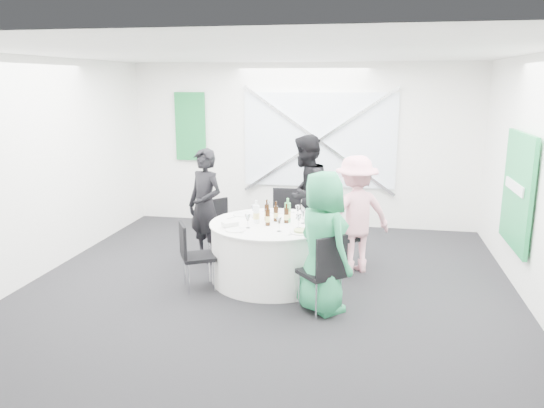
% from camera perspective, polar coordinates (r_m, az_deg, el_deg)
% --- Properties ---
extents(floor, '(6.00, 6.00, 0.00)m').
position_cam_1_polar(floor, '(6.69, -0.32, -8.75)').
color(floor, black).
rests_on(floor, ground).
extents(ceiling, '(6.00, 6.00, 0.00)m').
position_cam_1_polar(ceiling, '(6.22, -0.36, 15.95)').
color(ceiling, silver).
rests_on(ceiling, wall_back).
extents(wall_back, '(6.00, 0.00, 6.00)m').
position_cam_1_polar(wall_back, '(9.24, 3.25, 6.30)').
color(wall_back, white).
rests_on(wall_back, floor).
extents(wall_front, '(6.00, 0.00, 6.00)m').
position_cam_1_polar(wall_front, '(3.49, -9.86, -5.32)').
color(wall_front, white).
rests_on(wall_front, floor).
extents(wall_left, '(0.00, 6.00, 6.00)m').
position_cam_1_polar(wall_left, '(7.48, -23.57, 3.62)').
color(wall_left, white).
rests_on(wall_left, floor).
extents(wall_right, '(0.00, 6.00, 6.00)m').
position_cam_1_polar(wall_right, '(6.45, 26.83, 1.94)').
color(wall_right, white).
rests_on(wall_right, floor).
extents(window_panel, '(2.60, 0.03, 1.60)m').
position_cam_1_polar(window_panel, '(9.15, 5.10, 6.84)').
color(window_panel, silver).
rests_on(window_panel, wall_back).
extents(window_brace_a, '(2.63, 0.05, 1.84)m').
position_cam_1_polar(window_brace_a, '(9.11, 5.08, 6.81)').
color(window_brace_a, silver).
rests_on(window_brace_a, window_panel).
extents(window_brace_b, '(2.63, 0.05, 1.84)m').
position_cam_1_polar(window_brace_b, '(9.11, 5.08, 6.81)').
color(window_brace_b, silver).
rests_on(window_brace_b, window_panel).
extents(green_banner, '(0.55, 0.04, 1.20)m').
position_cam_1_polar(green_banner, '(9.62, -8.78, 8.24)').
color(green_banner, '#156C36').
rests_on(green_banner, wall_back).
extents(green_sign, '(0.05, 1.20, 1.40)m').
position_cam_1_polar(green_sign, '(7.04, 24.90, 1.30)').
color(green_sign, '#198C45').
rests_on(green_sign, wall_right).
extents(banquet_table, '(1.56, 1.56, 0.76)m').
position_cam_1_polar(banquet_table, '(6.75, 0.00, -5.13)').
color(banquet_table, silver).
rests_on(banquet_table, floor).
extents(chair_back, '(0.44, 0.45, 0.96)m').
position_cam_1_polar(chair_back, '(7.73, 1.47, -1.34)').
color(chair_back, black).
rests_on(chair_back, floor).
extents(chair_back_left, '(0.54, 0.54, 0.85)m').
position_cam_1_polar(chair_back_left, '(7.60, -5.49, -2.19)').
color(chair_back_left, black).
rests_on(chair_back_left, floor).
extents(chair_back_right, '(0.59, 0.59, 0.93)m').
position_cam_1_polar(chair_back_right, '(7.19, 8.30, -2.73)').
color(chair_back_right, black).
rests_on(chair_back_right, floor).
extents(chair_front_right, '(0.58, 0.58, 0.90)m').
position_cam_1_polar(chair_front_right, '(5.78, 5.74, -6.83)').
color(chair_front_right, black).
rests_on(chair_front_right, floor).
extents(chair_front_left, '(0.52, 0.52, 0.84)m').
position_cam_1_polar(chair_front_left, '(6.49, -8.59, -5.05)').
color(chair_front_left, black).
rests_on(chair_front_left, floor).
extents(person_man_back_left, '(0.69, 0.61, 1.60)m').
position_cam_1_polar(person_man_back_left, '(7.41, -7.20, -0.21)').
color(person_man_back_left, black).
rests_on(person_man_back_left, floor).
extents(person_man_back, '(0.63, 0.92, 1.74)m').
position_cam_1_polar(person_man_back, '(7.76, 3.59, 1.04)').
color(person_man_back, black).
rests_on(person_man_back, floor).
extents(person_woman_pink, '(1.11, 0.88, 1.56)m').
position_cam_1_polar(person_woman_pink, '(7.04, 8.97, -1.13)').
color(person_woman_pink, pink).
rests_on(person_woman_pink, floor).
extents(person_woman_green, '(0.88, 0.91, 1.57)m').
position_cam_1_polar(person_woman_green, '(5.78, 5.48, -4.14)').
color(person_woman_green, '#268B57').
rests_on(person_woman_green, floor).
extents(plate_back, '(0.29, 0.29, 0.01)m').
position_cam_1_polar(plate_back, '(7.18, 0.81, -0.79)').
color(plate_back, white).
rests_on(plate_back, banquet_table).
extents(plate_back_left, '(0.28, 0.28, 0.01)m').
position_cam_1_polar(plate_back_left, '(7.03, -3.09, -1.11)').
color(plate_back_left, white).
rests_on(plate_back_left, banquet_table).
extents(plate_back_right, '(0.28, 0.28, 0.04)m').
position_cam_1_polar(plate_back_right, '(6.84, 4.37, -1.46)').
color(plate_back_right, white).
rests_on(plate_back_right, banquet_table).
extents(plate_front_right, '(0.27, 0.27, 0.04)m').
position_cam_1_polar(plate_front_right, '(6.20, 3.14, -2.97)').
color(plate_front_right, white).
rests_on(plate_front_right, banquet_table).
extents(plate_front_left, '(0.24, 0.24, 0.01)m').
position_cam_1_polar(plate_front_left, '(6.31, -3.97, -2.78)').
color(plate_front_left, white).
rests_on(plate_front_left, banquet_table).
extents(napkin, '(0.22, 0.21, 0.05)m').
position_cam_1_polar(napkin, '(6.45, -4.55, -2.14)').
color(napkin, silver).
rests_on(napkin, plate_front_left).
extents(beer_bottle_a, '(0.06, 0.06, 0.27)m').
position_cam_1_polar(beer_bottle_a, '(6.72, -0.56, -0.91)').
color(beer_bottle_a, '#331909').
rests_on(beer_bottle_a, banquet_table).
extents(beer_bottle_b, '(0.06, 0.06, 0.26)m').
position_cam_1_polar(beer_bottle_b, '(6.68, 0.42, -1.05)').
color(beer_bottle_b, '#331909').
rests_on(beer_bottle_b, banquet_table).
extents(beer_bottle_c, '(0.06, 0.06, 0.25)m').
position_cam_1_polar(beer_bottle_c, '(6.60, 1.55, -1.25)').
color(beer_bottle_c, '#331909').
rests_on(beer_bottle_c, banquet_table).
extents(beer_bottle_d, '(0.06, 0.06, 0.27)m').
position_cam_1_polar(beer_bottle_d, '(6.48, -0.47, -1.45)').
color(beer_bottle_d, '#331909').
rests_on(beer_bottle_d, banquet_table).
extents(green_water_bottle, '(0.08, 0.08, 0.31)m').
position_cam_1_polar(green_water_bottle, '(6.64, 1.70, -0.94)').
color(green_water_bottle, '#44B259').
rests_on(green_water_bottle, banquet_table).
extents(clear_water_bottle, '(0.08, 0.08, 0.29)m').
position_cam_1_polar(clear_water_bottle, '(6.61, -1.69, -1.10)').
color(clear_water_bottle, white).
rests_on(clear_water_bottle, banquet_table).
extents(wine_glass_a, '(0.07, 0.07, 0.17)m').
position_cam_1_polar(wine_glass_a, '(7.02, -0.52, -0.13)').
color(wine_glass_a, white).
rests_on(wine_glass_a, banquet_table).
extents(wine_glass_b, '(0.07, 0.07, 0.17)m').
position_cam_1_polar(wine_glass_b, '(6.85, -1.99, -0.47)').
color(wine_glass_b, white).
rests_on(wine_glass_b, banquet_table).
extents(wine_glass_c, '(0.07, 0.07, 0.17)m').
position_cam_1_polar(wine_glass_c, '(6.37, -2.63, -1.51)').
color(wine_glass_c, white).
rests_on(wine_glass_c, banquet_table).
extents(wine_glass_d, '(0.07, 0.07, 0.17)m').
position_cam_1_polar(wine_glass_d, '(6.58, 3.38, -1.04)').
color(wine_glass_d, white).
rests_on(wine_glass_d, banquet_table).
extents(wine_glass_e, '(0.07, 0.07, 0.17)m').
position_cam_1_polar(wine_glass_e, '(6.38, 2.90, -1.51)').
color(wine_glass_e, white).
rests_on(wine_glass_e, banquet_table).
extents(wine_glass_f, '(0.07, 0.07, 0.17)m').
position_cam_1_polar(wine_glass_f, '(6.83, 2.79, -0.52)').
color(wine_glass_f, white).
rests_on(wine_glass_f, banquet_table).
extents(wine_glass_g, '(0.07, 0.07, 0.17)m').
position_cam_1_polar(wine_glass_g, '(6.23, 0.77, -1.85)').
color(wine_glass_g, white).
rests_on(wine_glass_g, banquet_table).
extents(fork_a, '(0.09, 0.13, 0.01)m').
position_cam_1_polar(fork_a, '(6.71, 4.90, -1.87)').
color(fork_a, silver).
rests_on(fork_a, banquet_table).
extents(knife_a, '(0.08, 0.14, 0.01)m').
position_cam_1_polar(knife_a, '(6.95, 4.02, -1.33)').
color(knife_a, silver).
rests_on(knife_a, banquet_table).
extents(fork_b, '(0.10, 0.13, 0.01)m').
position_cam_1_polar(fork_b, '(6.56, -4.96, -2.22)').
color(fork_b, silver).
rests_on(fork_b, banquet_table).
extents(knife_b, '(0.11, 0.12, 0.01)m').
position_cam_1_polar(knife_b, '(6.23, -3.49, -3.03)').
color(knife_b, silver).
rests_on(knife_b, banquet_table).
extents(fork_c, '(0.08, 0.14, 0.01)m').
position_cam_1_polar(fork_c, '(7.09, -2.76, -1.01)').
color(fork_c, silver).
rests_on(fork_c, banquet_table).
extents(knife_c, '(0.09, 0.14, 0.01)m').
position_cam_1_polar(knife_c, '(6.88, -4.41, -1.49)').
color(knife_c, silver).
rests_on(knife_c, banquet_table).
extents(fork_d, '(0.10, 0.13, 0.01)m').
position_cam_1_polar(fork_d, '(6.14, 2.24, -3.27)').
color(fork_d, silver).
rests_on(fork_d, banquet_table).
extents(knife_d, '(0.11, 0.13, 0.01)m').
position_cam_1_polar(knife_d, '(6.36, 4.39, -2.71)').
color(knife_d, silver).
rests_on(knife_d, banquet_table).
extents(fork_e, '(0.15, 0.03, 0.01)m').
position_cam_1_polar(fork_e, '(7.15, 1.84, -0.89)').
color(fork_e, silver).
rests_on(fork_e, banquet_table).
extents(knife_e, '(0.15, 0.02, 0.01)m').
position_cam_1_polar(knife_e, '(7.19, -0.52, -0.81)').
color(knife_e, silver).
rests_on(knife_e, banquet_table).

